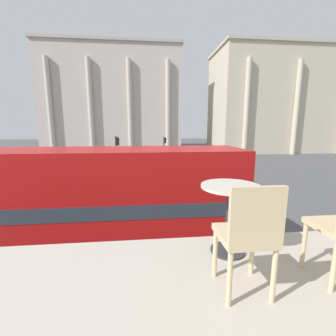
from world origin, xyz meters
TOP-DOWN VIEW (x-y plane):
  - double_decker_bus at (-1.47, 5.09)m, footprint 10.13×2.64m
  - cafe_dining_table at (1.16, -0.35)m, footprint 0.60×0.60m
  - cafe_chair_0 at (1.07, -0.97)m, footprint 0.40×0.40m
  - plaza_building_left at (-5.88, 48.86)m, footprint 27.30×16.05m
  - plaza_building_right at (32.19, 42.74)m, footprint 35.58×13.07m
  - traffic_light_near at (4.56, 9.64)m, footprint 0.42×0.24m
  - traffic_light_mid at (-2.15, 17.76)m, footprint 0.42×0.24m
  - traffic_light_far at (2.74, 25.35)m, footprint 0.42×0.24m
  - pedestrian_grey at (5.15, 25.16)m, footprint 0.32×0.32m
  - pedestrian_white at (8.40, 15.56)m, footprint 0.32×0.32m
  - pedestrian_black at (-5.83, 27.30)m, footprint 0.32×0.32m
  - pedestrian_olive at (-8.14, 32.46)m, footprint 0.32×0.32m

SIDE VIEW (x-z plane):
  - pedestrian_grey at x=5.15m, z-range 0.12..1.75m
  - pedestrian_olive at x=-8.14m, z-range 0.12..1.76m
  - pedestrian_black at x=-5.83m, z-range 0.13..1.81m
  - pedestrian_white at x=8.40m, z-range 0.14..1.95m
  - traffic_light_near at x=4.56m, z-range 0.53..3.88m
  - double_decker_bus at x=-1.47m, z-range 0.24..4.38m
  - traffic_light_far at x=2.74m, z-range 0.58..4.33m
  - traffic_light_mid at x=-2.15m, z-range 0.62..4.73m
  - cafe_chair_0 at x=1.07m, z-range 3.59..4.50m
  - cafe_dining_table at x=1.16m, z-range 3.70..4.43m
  - plaza_building_right at x=32.19m, z-range 0.01..19.99m
  - plaza_building_left at x=-5.88m, z-range 0.00..20.67m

